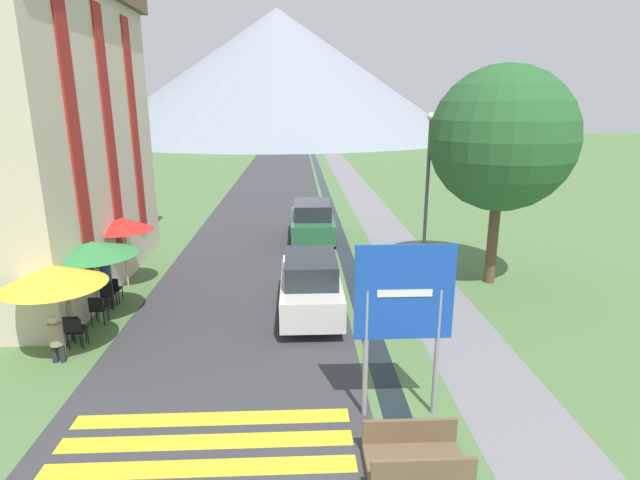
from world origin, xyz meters
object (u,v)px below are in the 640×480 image
at_px(road_sign, 404,307).
at_px(cafe_umbrella_rear_red, 122,224).
at_px(cafe_chair_far_right, 113,288).
at_px(parked_car_far, 312,221).
at_px(cafe_umbrella_middle_green, 93,248).
at_px(person_standing_terrace, 106,276).
at_px(parked_car_near, 311,284).
at_px(cafe_chair_near_right, 76,330).
at_px(tree_by_path, 502,139).
at_px(person_seated_near, 56,337).
at_px(cafe_chair_near_left, 74,327).
at_px(cafe_chair_middle, 98,308).
at_px(cafe_umbrella_front_yellow, 54,275).
at_px(streetlamp, 427,184).
at_px(hotel_building, 26,119).
at_px(footbridge, 416,460).
at_px(cafe_chair_far_left, 107,293).
at_px(person_seated_far, 66,315).

xyz_separation_m(road_sign, cafe_umbrella_rear_red, (-7.82, 7.60, -0.11)).
bearing_deg(cafe_chair_far_right, parked_car_far, 30.88).
height_order(cafe_umbrella_middle_green, person_standing_terrace, cafe_umbrella_middle_green).
xyz_separation_m(cafe_umbrella_middle_green, person_standing_terrace, (-0.14, 1.01, -1.17)).
bearing_deg(parked_car_near, cafe_chair_near_right, -161.97).
bearing_deg(road_sign, tree_by_path, 58.09).
bearing_deg(cafe_chair_near_right, person_seated_near, -75.68).
height_order(cafe_chair_near_right, tree_by_path, tree_by_path).
relative_size(cafe_umbrella_rear_red, person_standing_terrace, 1.38).
xyz_separation_m(cafe_chair_far_right, cafe_umbrella_rear_red, (-0.04, 1.42, 1.71)).
distance_m(cafe_chair_near_left, cafe_umbrella_rear_red, 4.60).
bearing_deg(cafe_chair_middle, cafe_chair_near_right, -64.88).
xyz_separation_m(parked_car_far, cafe_umbrella_front_yellow, (-6.49, -10.56, 1.21)).
height_order(road_sign, parked_car_near, road_sign).
xyz_separation_m(cafe_umbrella_middle_green, streetlamp, (10.21, 3.51, 1.19)).
xyz_separation_m(hotel_building, footbridge, (10.60, -9.66, -5.38)).
height_order(cafe_chair_near_right, cafe_umbrella_rear_red, cafe_umbrella_rear_red).
bearing_deg(person_standing_terrace, road_sign, -36.66).
distance_m(hotel_building, cafe_chair_far_right, 6.13).
xyz_separation_m(parked_car_far, cafe_chair_far_left, (-6.47, -7.63, -0.40)).
bearing_deg(cafe_chair_far_right, person_standing_terrace, -113.73).
relative_size(cafe_umbrella_front_yellow, cafe_umbrella_middle_green, 1.00).
relative_size(cafe_chair_far_left, person_seated_near, 0.70).
xyz_separation_m(parked_car_far, person_standing_terrace, (-6.48, -7.53, 0.12)).
distance_m(parked_car_far, person_seated_far, 11.76).
distance_m(cafe_chair_middle, cafe_umbrella_front_yellow, 2.43).
relative_size(cafe_umbrella_middle_green, streetlamp, 0.42).
relative_size(parked_car_near, cafe_chair_far_left, 5.10).
distance_m(person_seated_near, person_seated_far, 1.33).
distance_m(hotel_building, person_standing_terrace, 5.81).
height_order(parked_car_far, person_standing_terrace, parked_car_far).
distance_m(road_sign, person_standing_terrace, 9.84).
bearing_deg(cafe_chair_far_right, person_seated_far, -116.15).
height_order(cafe_chair_far_left, cafe_umbrella_front_yellow, cafe_umbrella_front_yellow).
height_order(cafe_chair_middle, cafe_umbrella_front_yellow, cafe_umbrella_front_yellow).
relative_size(footbridge, person_seated_far, 1.38).
xyz_separation_m(streetlamp, tree_by_path, (2.19, -0.75, 1.56)).
height_order(road_sign, person_standing_terrace, road_sign).
bearing_deg(streetlamp, cafe_chair_near_left, -154.20).
bearing_deg(cafe_chair_near_right, hotel_building, 146.49).
relative_size(person_seated_far, tree_by_path, 0.17).
xyz_separation_m(cafe_umbrella_rear_red, person_seated_near, (-0.01, -5.12, -1.55)).
height_order(parked_car_near, person_standing_terrace, parked_car_near).
xyz_separation_m(cafe_chair_far_right, cafe_chair_near_right, (0.09, -2.98, 0.00)).
distance_m(footbridge, cafe_chair_middle, 9.86).
bearing_deg(streetlamp, person_seated_far, -156.94).
height_order(cafe_chair_middle, streetlamp, streetlamp).
bearing_deg(cafe_umbrella_middle_green, tree_by_path, 12.54).
bearing_deg(road_sign, streetlamp, 73.13).
height_order(person_seated_far, person_standing_terrace, person_standing_terrace).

